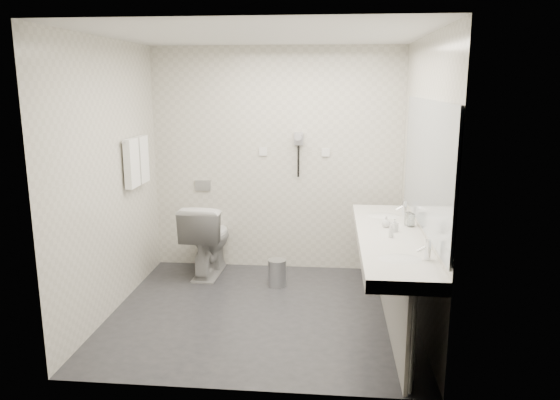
# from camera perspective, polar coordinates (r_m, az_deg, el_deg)

# --- Properties ---
(floor) EXTENTS (2.80, 2.80, 0.00)m
(floor) POSITION_cam_1_polar(r_m,az_deg,el_deg) (5.11, -1.87, -11.90)
(floor) COLOR #25262A
(floor) RESTS_ON ground
(ceiling) EXTENTS (2.80, 2.80, 0.00)m
(ceiling) POSITION_cam_1_polar(r_m,az_deg,el_deg) (4.67, -2.10, 17.26)
(ceiling) COLOR silver
(ceiling) RESTS_ON wall_back
(wall_back) EXTENTS (2.80, 0.00, 2.80)m
(wall_back) POSITION_cam_1_polar(r_m,az_deg,el_deg) (6.01, -0.38, 4.25)
(wall_back) COLOR beige
(wall_back) RESTS_ON floor
(wall_front) EXTENTS (2.80, 0.00, 2.80)m
(wall_front) POSITION_cam_1_polar(r_m,az_deg,el_deg) (3.48, -4.74, -1.87)
(wall_front) COLOR beige
(wall_front) RESTS_ON floor
(wall_left) EXTENTS (0.00, 2.60, 2.60)m
(wall_left) POSITION_cam_1_polar(r_m,az_deg,el_deg) (5.11, -17.77, 2.19)
(wall_left) COLOR beige
(wall_left) RESTS_ON floor
(wall_right) EXTENTS (0.00, 2.60, 2.60)m
(wall_right) POSITION_cam_1_polar(r_m,az_deg,el_deg) (4.76, 14.97, 1.65)
(wall_right) COLOR beige
(wall_right) RESTS_ON floor
(vanity_counter) EXTENTS (0.55, 2.20, 0.10)m
(vanity_counter) POSITION_cam_1_polar(r_m,az_deg,el_deg) (4.64, 11.69, -4.20)
(vanity_counter) COLOR silver
(vanity_counter) RESTS_ON floor
(vanity_panel) EXTENTS (0.03, 2.15, 0.75)m
(vanity_panel) POSITION_cam_1_polar(r_m,az_deg,el_deg) (4.78, 11.77, -9.09)
(vanity_panel) COLOR gray
(vanity_panel) RESTS_ON floor
(vanity_post_near) EXTENTS (0.06, 0.06, 0.75)m
(vanity_post_near) POSITION_cam_1_polar(r_m,az_deg,el_deg) (3.84, 13.91, -14.77)
(vanity_post_near) COLOR silver
(vanity_post_near) RESTS_ON floor
(vanity_post_far) EXTENTS (0.06, 0.06, 0.75)m
(vanity_post_far) POSITION_cam_1_polar(r_m,az_deg,el_deg) (5.76, 10.97, -5.30)
(vanity_post_far) COLOR silver
(vanity_post_far) RESTS_ON floor
(mirror) EXTENTS (0.02, 2.20, 1.05)m
(mirror) POSITION_cam_1_polar(r_m,az_deg,el_deg) (4.53, 15.33, 3.66)
(mirror) COLOR #B2BCC6
(mirror) RESTS_ON wall_right
(basin_near) EXTENTS (0.40, 0.31, 0.05)m
(basin_near) POSITION_cam_1_polar(r_m,az_deg,el_deg) (4.01, 12.68, -6.37)
(basin_near) COLOR silver
(basin_near) RESTS_ON vanity_counter
(basin_far) EXTENTS (0.40, 0.31, 0.05)m
(basin_far) POSITION_cam_1_polar(r_m,az_deg,el_deg) (5.25, 10.97, -1.81)
(basin_far) COLOR silver
(basin_far) RESTS_ON vanity_counter
(faucet_near) EXTENTS (0.04, 0.04, 0.15)m
(faucet_near) POSITION_cam_1_polar(r_m,az_deg,el_deg) (4.01, 15.52, -5.16)
(faucet_near) COLOR silver
(faucet_near) RESTS_ON vanity_counter
(faucet_far) EXTENTS (0.04, 0.04, 0.15)m
(faucet_far) POSITION_cam_1_polar(r_m,az_deg,el_deg) (5.25, 13.13, -0.89)
(faucet_far) COLOR silver
(faucet_far) RESTS_ON vanity_counter
(soap_bottle_a) EXTENTS (0.07, 0.07, 0.12)m
(soap_bottle_a) POSITION_cam_1_polar(r_m,az_deg,el_deg) (4.70, 12.12, -2.62)
(soap_bottle_a) COLOR beige
(soap_bottle_a) RESTS_ON vanity_counter
(soap_bottle_b) EXTENTS (0.09, 0.09, 0.10)m
(soap_bottle_b) POSITION_cam_1_polar(r_m,az_deg,el_deg) (4.83, 11.26, -2.29)
(soap_bottle_b) COLOR beige
(soap_bottle_b) RESTS_ON vanity_counter
(soap_bottle_c) EXTENTS (0.05, 0.05, 0.11)m
(soap_bottle_c) POSITION_cam_1_polar(r_m,az_deg,el_deg) (4.51, 11.79, -3.26)
(soap_bottle_c) COLOR beige
(soap_bottle_c) RESTS_ON vanity_counter
(glass_left) EXTENTS (0.08, 0.08, 0.12)m
(glass_left) POSITION_cam_1_polar(r_m,az_deg,el_deg) (4.89, 13.83, -2.11)
(glass_left) COLOR silver
(glass_left) RESTS_ON vanity_counter
(glass_right) EXTENTS (0.07, 0.07, 0.12)m
(glass_right) POSITION_cam_1_polar(r_m,az_deg,el_deg) (4.93, 13.52, -1.97)
(glass_right) COLOR silver
(glass_right) RESTS_ON vanity_counter
(toilet) EXTENTS (0.49, 0.82, 0.82)m
(toilet) POSITION_cam_1_polar(r_m,az_deg,el_deg) (6.01, -7.76, -4.09)
(toilet) COLOR silver
(toilet) RESTS_ON floor
(flush_plate) EXTENTS (0.18, 0.02, 0.12)m
(flush_plate) POSITION_cam_1_polar(r_m,az_deg,el_deg) (6.19, -8.25, 1.55)
(flush_plate) COLOR #B2B5BA
(flush_plate) RESTS_ON wall_back
(pedal_bin) EXTENTS (0.20, 0.20, 0.27)m
(pedal_bin) POSITION_cam_1_polar(r_m,az_deg,el_deg) (5.68, -0.31, -7.85)
(pedal_bin) COLOR #B2B5BA
(pedal_bin) RESTS_ON floor
(bin_lid) EXTENTS (0.19, 0.19, 0.02)m
(bin_lid) POSITION_cam_1_polar(r_m,az_deg,el_deg) (5.63, -0.31, -6.48)
(bin_lid) COLOR #B2B5BA
(bin_lid) RESTS_ON pedal_bin
(towel_rail) EXTENTS (0.02, 0.62, 0.02)m
(towel_rail) POSITION_cam_1_polar(r_m,az_deg,el_deg) (5.55, -15.28, 6.26)
(towel_rail) COLOR silver
(towel_rail) RESTS_ON wall_left
(towel_near) EXTENTS (0.07, 0.24, 0.48)m
(towel_near) POSITION_cam_1_polar(r_m,az_deg,el_deg) (5.45, -15.56, 3.79)
(towel_near) COLOR white
(towel_near) RESTS_ON towel_rail
(towel_far) EXTENTS (0.07, 0.24, 0.48)m
(towel_far) POSITION_cam_1_polar(r_m,az_deg,el_deg) (5.71, -14.57, 4.22)
(towel_far) COLOR white
(towel_far) RESTS_ON towel_rail
(dryer_cradle) EXTENTS (0.10, 0.04, 0.14)m
(dryer_cradle) POSITION_cam_1_polar(r_m,az_deg,el_deg) (5.93, 2.01, 6.57)
(dryer_cradle) COLOR #97979D
(dryer_cradle) RESTS_ON wall_back
(dryer_barrel) EXTENTS (0.08, 0.14, 0.08)m
(dryer_barrel) POSITION_cam_1_polar(r_m,az_deg,el_deg) (5.86, 1.97, 6.79)
(dryer_barrel) COLOR #97979D
(dryer_barrel) RESTS_ON dryer_cradle
(dryer_cord) EXTENTS (0.02, 0.02, 0.35)m
(dryer_cord) POSITION_cam_1_polar(r_m,az_deg,el_deg) (5.95, 1.98, 4.16)
(dryer_cord) COLOR black
(dryer_cord) RESTS_ON dryer_cradle
(switch_plate_a) EXTENTS (0.09, 0.02, 0.09)m
(switch_plate_a) POSITION_cam_1_polar(r_m,az_deg,el_deg) (6.00, -1.82, 5.20)
(switch_plate_a) COLOR silver
(switch_plate_a) RESTS_ON wall_back
(switch_plate_b) EXTENTS (0.09, 0.02, 0.09)m
(switch_plate_b) POSITION_cam_1_polar(r_m,az_deg,el_deg) (5.95, 4.90, 5.10)
(switch_plate_b) COLOR silver
(switch_plate_b) RESTS_ON wall_back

